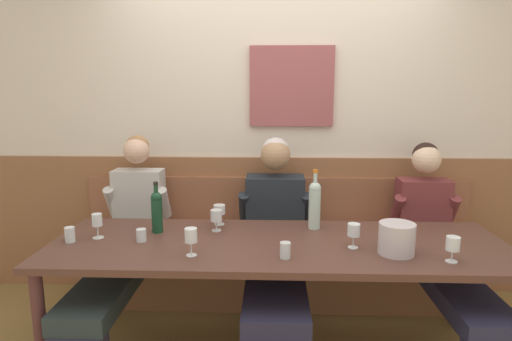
% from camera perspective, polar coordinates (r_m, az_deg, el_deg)
% --- Properties ---
extents(room_wall_back, '(6.80, 0.12, 2.80)m').
position_cam_1_polar(room_wall_back, '(3.43, 2.83, 6.97)').
color(room_wall_back, beige).
rests_on(room_wall_back, ground).
extents(wood_wainscot_panel, '(6.80, 0.03, 1.09)m').
position_cam_1_polar(wood_wainscot_panel, '(3.54, 2.70, -7.06)').
color(wood_wainscot_panel, brown).
rests_on(wood_wainscot_panel, ground).
extents(wall_bench, '(2.99, 0.42, 0.94)m').
position_cam_1_polar(wall_bench, '(3.44, 2.69, -12.34)').
color(wall_bench, brown).
rests_on(wall_bench, ground).
extents(dining_table, '(2.69, 0.87, 0.73)m').
position_cam_1_polar(dining_table, '(2.62, 2.92, -10.74)').
color(dining_table, '#503128').
rests_on(dining_table, ground).
extents(person_center_left_seat, '(0.47, 1.31, 1.29)m').
position_cam_1_polar(person_center_left_seat, '(3.11, -17.00, -8.86)').
color(person_center_left_seat, '#2F293B').
rests_on(person_center_left_seat, ground).
extents(person_right_seat, '(0.53, 1.33, 1.28)m').
position_cam_1_polar(person_right_seat, '(2.97, 2.53, -9.01)').
color(person_right_seat, '#342733').
rests_on(person_right_seat, ground).
extents(person_left_seat, '(0.47, 1.32, 1.24)m').
position_cam_1_polar(person_left_seat, '(3.15, 23.04, -9.05)').
color(person_left_seat, '#2C293D').
rests_on(person_left_seat, ground).
extents(ice_bucket, '(0.20, 0.20, 0.17)m').
position_cam_1_polar(ice_bucket, '(2.52, 17.99, -8.50)').
color(ice_bucket, '#BEB5BC').
rests_on(ice_bucket, dining_table).
extents(wine_bottle_clear_water, '(0.08, 0.08, 0.39)m').
position_cam_1_polar(wine_bottle_clear_water, '(2.82, 7.71, -4.31)').
color(wine_bottle_clear_water, '#B1CCC0').
rests_on(wine_bottle_clear_water, dining_table).
extents(wine_bottle_green_tall, '(0.07, 0.07, 0.32)m').
position_cam_1_polar(wine_bottle_green_tall, '(2.80, -12.90, -5.11)').
color(wine_bottle_green_tall, '#153D25').
rests_on(wine_bottle_green_tall, dining_table).
extents(wine_glass_right_end, '(0.07, 0.07, 0.14)m').
position_cam_1_polar(wine_glass_right_end, '(2.50, 24.44, -8.82)').
color(wine_glass_right_end, silver).
rests_on(wine_glass_right_end, dining_table).
extents(wine_glass_left_end, '(0.07, 0.07, 0.15)m').
position_cam_1_polar(wine_glass_left_end, '(2.39, -8.55, -8.52)').
color(wine_glass_left_end, silver).
rests_on(wine_glass_left_end, dining_table).
extents(wine_glass_mid_right, '(0.08, 0.08, 0.13)m').
position_cam_1_polar(wine_glass_mid_right, '(2.90, -4.85, -5.27)').
color(wine_glass_mid_right, silver).
rests_on(wine_glass_mid_right, dining_table).
extents(wine_glass_mid_left, '(0.07, 0.07, 0.15)m').
position_cam_1_polar(wine_glass_mid_left, '(2.80, -20.14, -6.32)').
color(wine_glass_mid_left, silver).
rests_on(wine_glass_mid_left, dining_table).
extents(wine_glass_center_rear, '(0.07, 0.07, 0.14)m').
position_cam_1_polar(wine_glass_center_rear, '(2.77, -5.25, -6.08)').
color(wine_glass_center_rear, silver).
rests_on(wine_glass_center_rear, dining_table).
extents(wine_glass_near_bucket, '(0.07, 0.07, 0.14)m').
position_cam_1_polar(wine_glass_near_bucket, '(2.54, 12.71, -7.71)').
color(wine_glass_near_bucket, silver).
rests_on(wine_glass_near_bucket, dining_table).
extents(water_tumbler_left, '(0.06, 0.06, 0.09)m').
position_cam_1_polar(water_tumbler_left, '(2.81, -23.26, -7.75)').
color(water_tumbler_left, silver).
rests_on(water_tumbler_left, dining_table).
extents(water_tumbler_center, '(0.06, 0.06, 0.09)m').
position_cam_1_polar(water_tumbler_center, '(2.36, 3.86, -10.41)').
color(water_tumbler_center, silver).
rests_on(water_tumbler_center, dining_table).
extents(water_tumbler_right, '(0.06, 0.06, 0.08)m').
position_cam_1_polar(water_tumbler_right, '(2.68, -14.83, -8.22)').
color(water_tumbler_right, silver).
rests_on(water_tumbler_right, dining_table).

